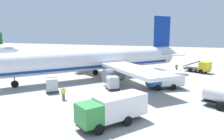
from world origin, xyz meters
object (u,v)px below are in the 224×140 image
Objects in this scene: airliner_foreground at (97,60)px; cargo_container_mid at (113,83)px; cargo_container_near at (52,85)px; service_truck_fuel at (201,67)px; crew_marshaller at (63,92)px; service_truck_pushback at (113,108)px; crew_loader_left at (177,67)px; service_truck_baggage at (165,79)px.

airliner_foreground reaches higher than cargo_container_mid.
airliner_foreground is 11.76m from cargo_container_near.
cargo_container_mid is at bearing 148.59° from service_truck_fuel.
cargo_container_near is (-24.56, 19.67, -0.19)m from service_truck_fuel.
service_truck_pushback is at bearing -118.27° from crew_marshaller.
cargo_container_mid reaches higher than crew_loader_left.
service_truck_pushback is at bearing 175.21° from crew_loader_left.
service_truck_pushback is 12.42m from cargo_container_mid.
service_truck_baggage is at bearing 162.70° from service_truck_fuel.
airliner_foreground is at bearing 7.87° from crew_marshaller.
cargo_container_near is (-11.40, 1.63, -2.38)m from airliner_foreground.
cargo_container_near is at bearing 60.03° from service_truck_pushback.
cargo_container_mid is at bearing -139.65° from airliner_foreground.
airliner_foreground is 14.48× the size of cargo_container_mid.
service_truck_fuel reaches higher than crew_marshaller.
cargo_container_mid is (4.54, -7.45, -0.00)m from cargo_container_near.
service_truck_baggage reaches higher than cargo_container_mid.
service_truck_pushback is at bearing 170.74° from service_truck_baggage.
service_truck_baggage is (-3.31, -12.92, -1.93)m from airliner_foreground.
service_truck_baggage reaches higher than service_truck_fuel.
airliner_foreground reaches higher than service_truck_pushback.
airliner_foreground reaches higher than crew_marshaller.
airliner_foreground is at bearing 75.65° from service_truck_baggage.
service_truck_fuel is at bearing -38.70° from cargo_container_near.
service_truck_baggage is at bearing 179.41° from crew_loader_left.
service_truck_pushback is at bearing -119.97° from cargo_container_near.
crew_marshaller is 1.03× the size of crew_loader_left.
cargo_container_near is at bearing 119.09° from service_truck_baggage.
service_truck_baggage is at bearing -60.91° from cargo_container_near.
cargo_container_mid is at bearing 21.95° from service_truck_pushback.
crew_marshaller is at bearing 157.25° from crew_loader_left.
cargo_container_near is (-8.09, 14.54, -0.45)m from service_truck_baggage.
cargo_container_near is 1.46× the size of crew_marshaller.
cargo_container_mid reaches higher than crew_marshaller.
cargo_container_near reaches higher than cargo_container_mid.
cargo_container_near is at bearing 141.30° from service_truck_fuel.
airliner_foreground is at bearing 134.60° from crew_loader_left.
service_truck_pushback is 4.16× the size of crew_marshaller.
service_truck_baggage reaches higher than crew_marshaller.
cargo_container_mid is at bearing -29.57° from crew_marshaller.
service_truck_fuel reaches higher than cargo_container_near.
crew_loader_left is at bearing -31.19° from cargo_container_near.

